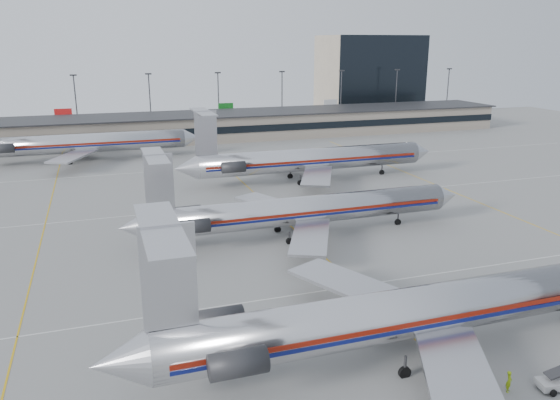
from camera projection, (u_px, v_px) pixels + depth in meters
name	position (u px, v px, depth m)	size (l,w,h in m)	color
ground	(412.00, 336.00, 43.69)	(260.00, 260.00, 0.00)	gray
apron_markings	(356.00, 286.00, 52.80)	(160.00, 0.15, 0.02)	silver
terminal	(195.00, 127.00, 132.08)	(162.00, 17.00, 6.25)	gray
light_mast_row	(185.00, 99.00, 143.35)	(163.60, 0.40, 15.28)	#38383D
distant_building	(369.00, 76.00, 175.79)	(30.00, 20.00, 25.00)	tan
jet_foreground	(414.00, 311.00, 40.24)	(47.18, 27.78, 12.35)	silver
jet_second_row	(298.00, 210.00, 65.54)	(43.17, 25.42, 11.30)	silver
jet_third_row	(307.00, 159.00, 92.27)	(46.33, 28.50, 12.67)	silver
jet_back_row	(80.00, 143.00, 107.56)	(45.82, 28.18, 12.53)	silver
ramp_worker_near	(509.00, 381.00, 36.61)	(0.56, 0.37, 1.53)	#95C012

